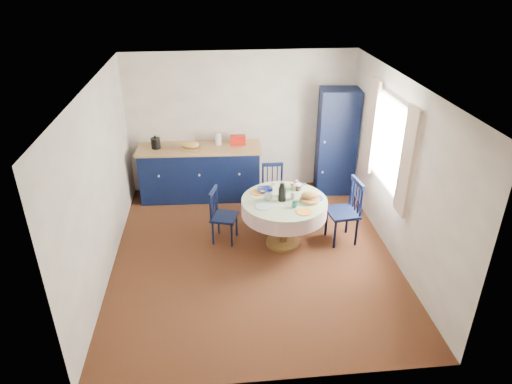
# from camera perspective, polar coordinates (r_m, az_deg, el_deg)

# --- Properties ---
(floor) EXTENTS (4.50, 4.50, 0.00)m
(floor) POSITION_cam_1_polar(r_m,az_deg,el_deg) (6.73, -0.30, -7.74)
(floor) COLOR black
(floor) RESTS_ON ground
(ceiling) EXTENTS (4.50, 4.50, 0.00)m
(ceiling) POSITION_cam_1_polar(r_m,az_deg,el_deg) (5.68, -0.36, 13.37)
(ceiling) COLOR white
(ceiling) RESTS_ON wall_back
(wall_back) EXTENTS (4.00, 0.02, 2.50)m
(wall_back) POSITION_cam_1_polar(r_m,az_deg,el_deg) (8.18, -1.83, 8.67)
(wall_back) COLOR white
(wall_back) RESTS_ON floor
(wall_left) EXTENTS (0.02, 4.50, 2.50)m
(wall_left) POSITION_cam_1_polar(r_m,az_deg,el_deg) (6.26, -18.88, 1.02)
(wall_left) COLOR white
(wall_left) RESTS_ON floor
(wall_right) EXTENTS (0.02, 4.50, 2.50)m
(wall_right) POSITION_cam_1_polar(r_m,az_deg,el_deg) (6.58, 17.31, 2.57)
(wall_right) COLOR white
(wall_right) RESTS_ON floor
(window) EXTENTS (0.10, 1.74, 1.45)m
(window) POSITION_cam_1_polar(r_m,az_deg,el_deg) (6.71, 16.34, 5.76)
(window) COLOR white
(window) RESTS_ON wall_right
(kitchen_counter) EXTENTS (2.15, 0.75, 1.19)m
(kitchen_counter) POSITION_cam_1_polar(r_m,az_deg,el_deg) (8.13, -6.97, 2.55)
(kitchen_counter) COLOR black
(kitchen_counter) RESTS_ON floor
(pantry_cabinet) EXTENTS (0.70, 0.53, 1.90)m
(pantry_cabinet) POSITION_cam_1_polar(r_m,az_deg,el_deg) (8.24, 10.03, 6.17)
(pantry_cabinet) COLOR black
(pantry_cabinet) RESTS_ON floor
(dining_table) EXTENTS (1.24, 1.24, 1.03)m
(dining_table) POSITION_cam_1_polar(r_m,az_deg,el_deg) (6.64, 3.62, -1.89)
(dining_table) COLOR brown
(dining_table) RESTS_ON floor
(chair_left) EXTENTS (0.46, 0.47, 0.85)m
(chair_left) POSITION_cam_1_polar(r_m,az_deg,el_deg) (6.85, -4.26, -2.91)
(chair_left) COLOR black
(chair_left) RESTS_ON floor
(chair_far) EXTENTS (0.39, 0.38, 0.87)m
(chair_far) POSITION_cam_1_polar(r_m,az_deg,el_deg) (7.53, 2.14, 0.24)
(chair_far) COLOR black
(chair_far) RESTS_ON floor
(chair_right) EXTENTS (0.47, 0.49, 1.00)m
(chair_right) POSITION_cam_1_polar(r_m,az_deg,el_deg) (6.92, 11.11, -2.32)
(chair_right) COLOR black
(chair_right) RESTS_ON floor
(mug_a) EXTENTS (0.11, 0.11, 0.09)m
(mug_a) POSITION_cam_1_polar(r_m,az_deg,el_deg) (6.56, 1.55, -0.61)
(mug_a) COLOR silver
(mug_a) RESTS_ON dining_table
(mug_b) EXTENTS (0.09, 0.09, 0.09)m
(mug_b) POSITION_cam_1_polar(r_m,az_deg,el_deg) (6.38, 4.84, -1.58)
(mug_b) COLOR #287167
(mug_b) RESTS_ON dining_table
(mug_c) EXTENTS (0.12, 0.12, 0.09)m
(mug_c) POSITION_cam_1_polar(r_m,az_deg,el_deg) (6.84, 5.25, 0.54)
(mug_c) COLOR black
(mug_c) RESTS_ON dining_table
(mug_d) EXTENTS (0.11, 0.11, 0.10)m
(mug_d) POSITION_cam_1_polar(r_m,az_deg,el_deg) (6.82, 1.98, 0.62)
(mug_d) COLOR silver
(mug_d) RESTS_ON dining_table
(cobalt_bowl) EXTENTS (0.22, 0.22, 0.05)m
(cobalt_bowl) POSITION_cam_1_polar(r_m,az_deg,el_deg) (6.78, 1.14, 0.23)
(cobalt_bowl) COLOR navy
(cobalt_bowl) RESTS_ON dining_table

